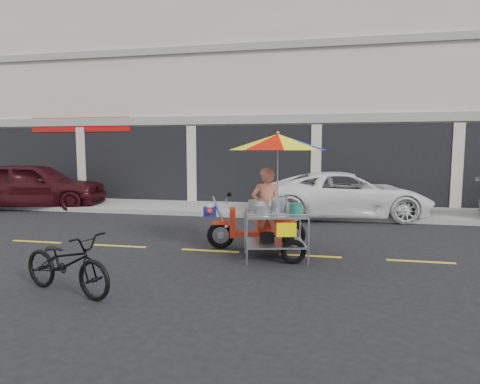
% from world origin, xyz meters
% --- Properties ---
extents(ground, '(90.00, 90.00, 0.00)m').
position_xyz_m(ground, '(0.00, 0.00, 0.00)').
color(ground, black).
extents(sidewalk, '(45.00, 3.00, 0.15)m').
position_xyz_m(sidewalk, '(0.00, 5.50, 0.07)').
color(sidewalk, gray).
rests_on(sidewalk, ground).
extents(shophouse_block, '(36.00, 8.11, 10.40)m').
position_xyz_m(shophouse_block, '(2.82, 10.59, 4.24)').
color(shophouse_block, beige).
rests_on(shophouse_block, ground).
extents(centerline, '(42.00, 0.10, 0.01)m').
position_xyz_m(centerline, '(0.00, 0.00, 0.00)').
color(centerline, gold).
rests_on(centerline, ground).
extents(maroon_sedan, '(5.06, 3.01, 1.61)m').
position_xyz_m(maroon_sedan, '(-9.62, 4.54, 0.81)').
color(maroon_sedan, black).
rests_on(maroon_sedan, ground).
extents(white_pickup, '(5.22, 2.95, 1.38)m').
position_xyz_m(white_pickup, '(0.91, 4.70, 0.69)').
color(white_pickup, white).
rests_on(white_pickup, ground).
extents(plant_short, '(0.60, 0.60, 0.90)m').
position_xyz_m(plant_short, '(-11.35, 5.34, 0.60)').
color(plant_short, '#0E4D13').
rests_on(plant_short, sidewalk).
extents(near_bicycle, '(1.80, 1.07, 0.89)m').
position_xyz_m(near_bicycle, '(-3.34, -2.73, 0.45)').
color(near_bicycle, black).
rests_on(near_bicycle, ground).
extents(food_vendor_rig, '(2.67, 2.18, 2.39)m').
position_xyz_m(food_vendor_rig, '(-0.75, 0.00, 1.50)').
color(food_vendor_rig, black).
rests_on(food_vendor_rig, ground).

